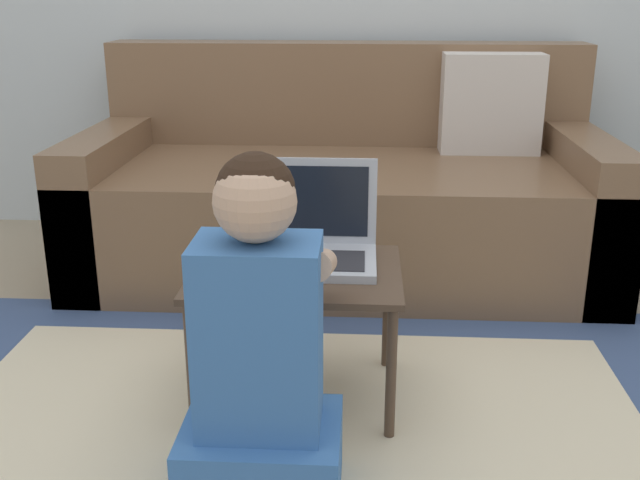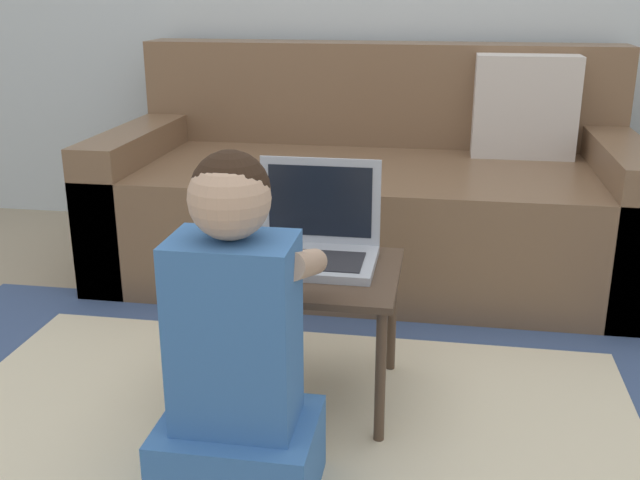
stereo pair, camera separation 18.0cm
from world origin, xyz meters
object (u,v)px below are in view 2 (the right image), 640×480
object	(u,v)px
computer_mouse	(224,266)
person_seated	(237,357)
laptop_desk	(295,285)
couch	(373,193)
laptop	(314,246)

from	to	relation	value
computer_mouse	person_seated	xyz separation A→B (m)	(0.13, -0.34, -0.05)
laptop_desk	couch	bearing A→B (deg)	84.83
couch	laptop_desk	distance (m)	1.00
laptop	person_seated	distance (m)	0.47
couch	laptop_desk	world-z (taller)	couch
laptop_desk	laptop	xyz separation A→B (m)	(0.04, 0.06, 0.08)
laptop_desk	laptop	world-z (taller)	laptop
couch	computer_mouse	size ratio (longest dim) A/B	15.98
person_seated	laptop	bearing A→B (deg)	81.16
computer_mouse	person_seated	size ratio (longest dim) A/B	0.16
couch	person_seated	world-z (taller)	couch
computer_mouse	person_seated	bearing A→B (deg)	-69.93
couch	laptop_desk	size ratio (longest dim) A/B	3.67
laptop_desk	person_seated	size ratio (longest dim) A/B	0.70
couch	laptop	world-z (taller)	couch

